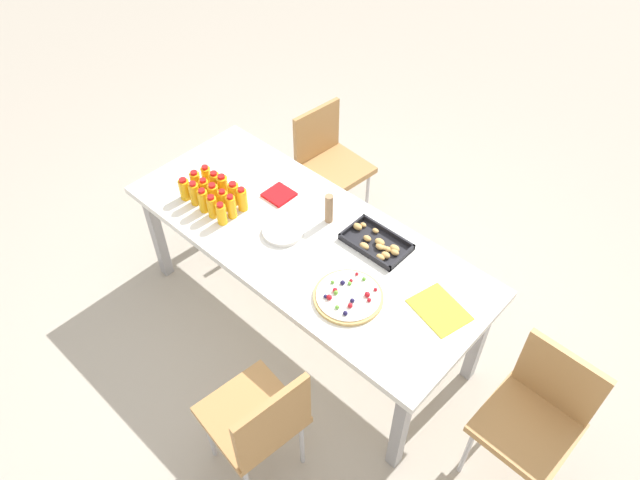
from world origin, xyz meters
TOP-DOWN VIEW (x-y plane):
  - ground_plane at (0.00, 0.00)m, footprint 12.00×12.00m
  - party_table at (0.00, 0.00)m, footprint 2.04×0.84m
  - chair_end at (1.38, 0.07)m, footprint 0.41×0.41m
  - chair_far_left at (-0.54, 0.80)m, footprint 0.43×0.43m
  - chair_near_right at (0.49, -0.80)m, footprint 0.45×0.45m
  - juice_bottle_0 at (-0.69, -0.23)m, footprint 0.06×0.06m
  - juice_bottle_1 at (-0.61, -0.22)m, footprint 0.06×0.06m
  - juice_bottle_2 at (-0.53, -0.23)m, footprint 0.06×0.06m
  - juice_bottle_3 at (-0.47, -0.22)m, footprint 0.06×0.06m
  - juice_bottle_4 at (-0.39, -0.22)m, footprint 0.05×0.05m
  - juice_bottle_5 at (-0.68, -0.16)m, footprint 0.06×0.06m
  - juice_bottle_6 at (-0.61, -0.16)m, footprint 0.05×0.05m
  - juice_bottle_7 at (-0.53, -0.16)m, footprint 0.06×0.06m
  - juice_bottle_8 at (-0.46, -0.15)m, footprint 0.05×0.05m
  - juice_bottle_9 at (-0.39, -0.16)m, footprint 0.05×0.05m
  - juice_bottle_10 at (-0.69, -0.08)m, footprint 0.06×0.06m
  - juice_bottle_11 at (-0.61, -0.08)m, footprint 0.06×0.06m
  - juice_bottle_12 at (-0.54, -0.08)m, footprint 0.06×0.06m
  - juice_bottle_13 at (-0.46, -0.07)m, footprint 0.06×0.06m
  - juice_bottle_14 at (-0.39, -0.08)m, footprint 0.06×0.06m
  - fruit_pizza at (0.45, -0.16)m, footprint 0.34×0.34m
  - snack_tray at (0.33, 0.20)m, footprint 0.34×0.21m
  - plate_stack at (-0.09, -0.06)m, footprint 0.22×0.22m
  - napkin_stack at (-0.32, 0.13)m, footprint 0.15×0.15m
  - cardboard_tube at (0.02, 0.17)m, footprint 0.04×0.04m
  - paper_folder at (0.81, 0.08)m, footprint 0.30×0.26m

SIDE VIEW (x-z plane):
  - ground_plane at x=0.00m, z-range 0.00..0.00m
  - chair_end at x=1.38m, z-range 0.09..0.92m
  - chair_far_left at x=-0.54m, z-range 0.09..0.92m
  - chair_near_right at x=0.49m, z-range 0.09..0.92m
  - party_table at x=0.00m, z-range 0.30..1.03m
  - paper_folder at x=0.81m, z-range 0.73..0.74m
  - napkin_stack at x=-0.32m, z-range 0.73..0.75m
  - plate_stack at x=-0.09m, z-range 0.73..0.76m
  - fruit_pizza at x=0.45m, z-range 0.72..0.77m
  - snack_tray at x=0.33m, z-range 0.73..0.77m
  - juice_bottle_6 at x=-0.61m, z-range 0.73..0.86m
  - juice_bottle_10 at x=-0.69m, z-range 0.73..0.86m
  - juice_bottle_8 at x=-0.46m, z-range 0.73..0.86m
  - juice_bottle_0 at x=-0.69m, z-range 0.73..0.86m
  - juice_bottle_4 at x=-0.39m, z-range 0.73..0.86m
  - juice_bottle_11 at x=-0.61m, z-range 0.73..0.86m
  - juice_bottle_3 at x=-0.47m, z-range 0.73..0.87m
  - juice_bottle_7 at x=-0.53m, z-range 0.73..0.87m
  - juice_bottle_13 at x=-0.46m, z-range 0.73..0.87m
  - juice_bottle_5 at x=-0.68m, z-range 0.73..0.87m
  - juice_bottle_14 at x=-0.39m, z-range 0.73..0.87m
  - juice_bottle_1 at x=-0.61m, z-range 0.73..0.87m
  - juice_bottle_2 at x=-0.53m, z-range 0.73..0.88m
  - juice_bottle_9 at x=-0.39m, z-range 0.73..0.88m
  - juice_bottle_12 at x=-0.54m, z-range 0.73..0.88m
  - cardboard_tube at x=0.02m, z-range 0.73..0.91m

